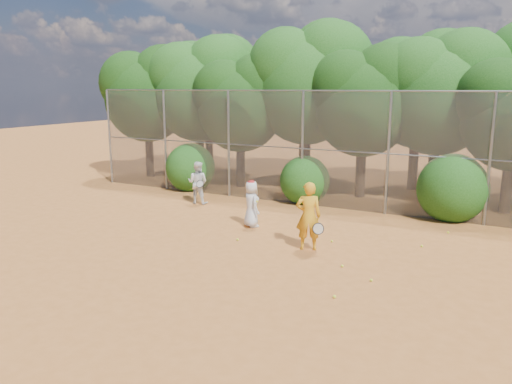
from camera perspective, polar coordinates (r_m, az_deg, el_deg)
The scene contains 24 objects.
ground at distance 12.37m, azimuth -1.28°, elevation -7.59°, with size 80.00×80.00×0.00m, color #A65C25.
fence_back at distance 17.32m, azimuth 8.01°, elevation 4.94°, with size 20.05×0.09×4.03m.
tree_0 at distance 23.67m, azimuth -12.21°, elevation 11.22°, with size 4.38×3.81×6.00m.
tree_1 at distance 22.57m, azimuth -6.40°, elevation 11.97°, with size 4.64×4.03×6.35m.
tree_2 at distance 20.67m, azimuth -1.64°, elevation 10.44°, with size 3.99×3.47×5.47m.
tree_3 at distance 20.49m, azimuth 6.06°, elevation 12.63°, with size 4.89×4.26×6.70m.
tree_4 at distance 19.12m, azimuth 12.40°, elevation 10.56°, with size 4.19×3.64×5.73m.
tree_5 at distance 19.41m, azimuth 20.36°, elevation 10.98°, with size 4.51×3.92×6.17m.
tree_9 at distance 25.04m, azimuth -5.34°, elevation 12.39°, with size 4.83×4.20×6.62m.
tree_10 at distance 22.91m, azimuth 5.79°, elevation 13.14°, with size 5.15×4.48×7.06m.
tree_11 at distance 21.14m, azimuth 18.25°, elevation 11.46°, with size 4.64×4.03×6.35m.
bush_0 at distance 20.43m, azimuth -7.51°, elevation 3.04°, with size 2.00×2.00×2.00m, color #184912.
bush_1 at distance 18.08m, azimuth 5.60°, elevation 1.60°, with size 1.80×1.80×1.80m, color #184912.
bush_2 at distance 16.85m, azimuth 21.56°, elevation 0.74°, with size 2.20×2.20×2.20m, color #184912.
player_yellow at distance 12.85m, azimuth 6.01°, elevation -2.75°, with size 0.89×0.65×1.78m.
player_teen at distance 14.90m, azimuth -0.54°, elevation -1.34°, with size 0.81×0.77×1.42m.
player_white at distance 17.98m, azimuth -6.68°, elevation 1.08°, with size 0.88×0.76×1.53m.
ball_0 at distance 13.73m, azimuth 8.67°, elevation -5.57°, with size 0.07×0.07×0.07m, color #CEDC28.
ball_1 at distance 13.87m, azimuth 18.42°, elevation -5.88°, with size 0.07×0.07×0.07m, color #CEDC28.
ball_2 at distance 10.28m, azimuth 8.95°, elevation -11.73°, with size 0.07×0.07×0.07m, color #CEDC28.
ball_3 at distance 11.23m, azimuth 13.03°, elevation -9.79°, with size 0.07×0.07×0.07m, color #CEDC28.
ball_4 at distance 13.71m, azimuth -2.12°, elevation -5.46°, with size 0.07×0.07×0.07m, color #CEDC28.
ball_5 at distance 15.39m, azimuth 21.11°, elevation -4.33°, with size 0.07×0.07×0.07m, color #CEDC28.
ball_6 at distance 11.94m, azimuth 9.83°, elevation -8.33°, with size 0.07×0.07×0.07m, color #CEDC28.
Camera 1 is at (5.65, -10.19, 4.14)m, focal length 35.00 mm.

